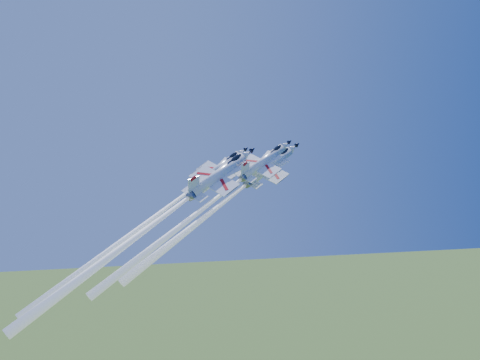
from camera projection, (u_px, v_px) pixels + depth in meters
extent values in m
cylinder|color=white|center=(269.00, 166.00, 115.34)|extent=(6.48, 8.64, 11.76)
cone|color=white|center=(293.00, 148.00, 118.58)|extent=(3.34, 3.42, 3.48)
cone|color=black|center=(298.00, 144.00, 119.33)|extent=(1.68, 1.72, 1.75)
cone|color=slate|center=(247.00, 184.00, 112.35)|extent=(2.98, 2.83, 2.55)
ellipsoid|color=black|center=(284.00, 152.00, 116.97)|extent=(3.33, 2.44, 2.71)
cube|color=black|center=(279.00, 155.00, 116.12)|extent=(1.11, 0.69, 0.90)
cube|color=white|center=(266.00, 170.00, 114.96)|extent=(8.60, 9.58, 5.27)
cube|color=white|center=(273.00, 159.00, 117.36)|extent=(3.42, 2.24, 2.21)
cube|color=white|center=(282.00, 163.00, 115.68)|extent=(3.42, 2.24, 2.21)
cube|color=white|center=(250.00, 182.00, 112.85)|extent=(4.59, 5.22, 2.82)
cube|color=white|center=(250.00, 175.00, 111.89)|extent=(3.04, 2.54, 3.86)
cube|color=#B10812|center=(250.00, 169.00, 111.14)|extent=(1.28, 0.86, 1.16)
cube|color=black|center=(270.00, 170.00, 115.95)|extent=(8.69, 3.98, 5.62)
sphere|color=white|center=(246.00, 185.00, 112.23)|extent=(1.16, 1.17, 1.15)
cone|color=white|center=(188.00, 230.00, 105.20)|extent=(12.52, 18.76, 27.92)
cylinder|color=white|center=(219.00, 169.00, 114.27)|extent=(5.79, 7.72, 10.51)
cone|color=white|center=(242.00, 152.00, 117.16)|extent=(2.98, 3.05, 3.11)
cone|color=black|center=(246.00, 149.00, 117.84)|extent=(1.50, 1.54, 1.56)
cone|color=slate|center=(198.00, 185.00, 111.60)|extent=(2.67, 2.53, 2.28)
ellipsoid|color=black|center=(233.00, 156.00, 115.73)|extent=(2.97, 2.18, 2.42)
cube|color=black|center=(228.00, 158.00, 114.97)|extent=(0.99, 0.62, 0.80)
cube|color=white|center=(216.00, 172.00, 113.93)|extent=(7.69, 8.56, 4.71)
cube|color=white|center=(223.00, 162.00, 116.08)|extent=(3.05, 2.01, 1.97)
cube|color=white|center=(230.00, 166.00, 114.57)|extent=(3.05, 2.01, 1.97)
cube|color=white|center=(201.00, 183.00, 112.05)|extent=(4.10, 4.67, 2.52)
cube|color=white|center=(200.00, 176.00, 111.19)|extent=(2.72, 2.27, 3.45)
cube|color=#B10812|center=(200.00, 171.00, 110.52)|extent=(1.14, 0.77, 1.04)
cube|color=black|center=(220.00, 172.00, 114.81)|extent=(7.76, 3.55, 5.03)
sphere|color=white|center=(197.00, 185.00, 111.50)|extent=(1.04, 1.04, 1.03)
cone|color=white|center=(116.00, 246.00, 102.41)|extent=(15.13, 23.31, 35.33)
cylinder|color=white|center=(263.00, 162.00, 109.18)|extent=(5.71, 7.60, 10.35)
cone|color=white|center=(285.00, 145.00, 112.03)|extent=(2.94, 3.01, 3.06)
cone|color=black|center=(290.00, 141.00, 112.69)|extent=(1.48, 1.51, 1.54)
cone|color=slate|center=(242.00, 178.00, 106.55)|extent=(2.62, 2.49, 2.24)
ellipsoid|color=black|center=(277.00, 149.00, 110.62)|extent=(2.93, 2.15, 2.38)
cube|color=black|center=(272.00, 151.00, 109.87)|extent=(0.98, 0.61, 0.79)
cube|color=white|center=(260.00, 166.00, 108.84)|extent=(7.57, 8.43, 4.64)
cube|color=white|center=(267.00, 155.00, 110.96)|extent=(3.01, 1.97, 1.94)
cube|color=white|center=(275.00, 159.00, 109.47)|extent=(3.01, 1.97, 1.94)
cube|color=white|center=(246.00, 176.00, 106.99)|extent=(4.03, 4.60, 2.48)
cube|color=white|center=(245.00, 170.00, 106.15)|extent=(2.68, 2.24, 3.40)
cube|color=#B10812|center=(245.00, 164.00, 105.48)|extent=(1.12, 0.75, 1.02)
cube|color=black|center=(264.00, 165.00, 109.71)|extent=(7.64, 3.50, 4.95)
sphere|color=white|center=(242.00, 179.00, 106.45)|extent=(1.02, 1.03, 1.02)
cone|color=white|center=(172.00, 233.00, 98.55)|extent=(13.43, 20.51, 30.92)
cylinder|color=white|center=(218.00, 175.00, 104.21)|extent=(6.80, 9.06, 12.33)
cone|color=white|center=(247.00, 154.00, 107.60)|extent=(3.50, 3.58, 3.65)
cone|color=black|center=(253.00, 149.00, 108.39)|extent=(1.76, 1.80, 1.83)
cone|color=slate|center=(191.00, 196.00, 101.08)|extent=(3.13, 2.97, 2.67)
ellipsoid|color=black|center=(236.00, 158.00, 105.92)|extent=(3.49, 2.56, 2.84)
cube|color=black|center=(230.00, 162.00, 105.03)|extent=(1.17, 0.72, 0.94)
cube|color=white|center=(214.00, 180.00, 103.81)|extent=(9.02, 10.04, 5.52)
cube|color=white|center=(223.00, 167.00, 106.33)|extent=(3.58, 2.35, 2.32)
cube|color=white|center=(233.00, 172.00, 104.56)|extent=(3.58, 2.35, 2.32)
cube|color=white|center=(195.00, 194.00, 101.60)|extent=(4.81, 5.47, 2.95)
cube|color=white|center=(194.00, 185.00, 100.60)|extent=(3.19, 2.67, 4.05)
cube|color=#B10812|center=(193.00, 179.00, 99.81)|extent=(1.34, 0.90, 1.22)
cube|color=black|center=(219.00, 179.00, 104.85)|extent=(9.10, 4.17, 5.90)
sphere|color=white|center=(189.00, 197.00, 100.96)|extent=(1.22, 1.22, 1.21)
cone|color=white|center=(107.00, 259.00, 92.64)|extent=(14.46, 21.88, 32.78)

